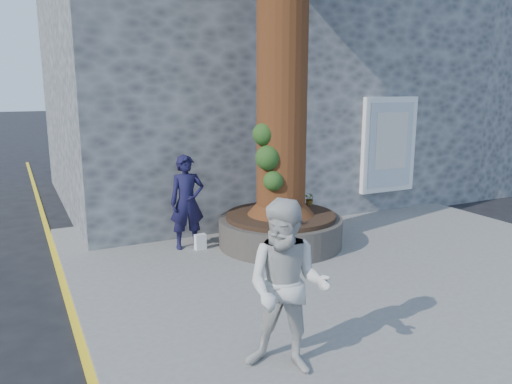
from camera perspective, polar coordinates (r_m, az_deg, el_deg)
name	(u,v)px	position (r m, az deg, el deg)	size (l,w,h in m)	color
ground	(299,298)	(7.51, 4.90, -11.99)	(120.00, 120.00, 0.00)	black
pavement	(342,258)	(9.04, 9.82, -7.45)	(9.00, 8.00, 0.12)	slate
yellow_line	(71,312)	(7.51, -20.36, -12.70)	(0.10, 30.00, 0.01)	yellow
stone_shop	(245,81)	(14.39, -1.31, 12.52)	(10.30, 8.30, 6.30)	#494B4E
neighbour_shop	(450,87)	(19.20, 21.31, 11.14)	(6.00, 8.00, 6.00)	#494B4E
planter	(280,230)	(9.37, 2.81, -4.31)	(2.30, 2.30, 0.60)	black
man	(187,202)	(9.13, -7.88, -1.16)	(0.63, 0.41, 1.72)	black
woman	(287,287)	(5.19, 3.60, -10.83)	(0.90, 0.70, 1.84)	beige
shopping_bag	(200,242)	(9.20, -6.39, -5.67)	(0.20, 0.12, 0.28)	white
plant_a	(287,217)	(8.35, 3.54, -2.88)	(0.19, 0.13, 0.36)	gray
plant_b	(280,218)	(8.29, 2.76, -3.02)	(0.19, 0.19, 0.35)	gray
plant_c	(297,191)	(10.38, 4.66, 0.06)	(0.20, 0.20, 0.36)	gray
plant_d	(310,199)	(9.95, 6.19, -0.76)	(0.24, 0.21, 0.27)	gray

